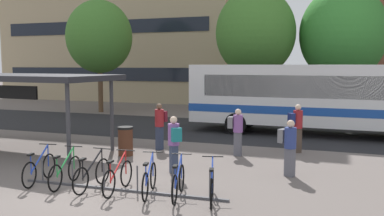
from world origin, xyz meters
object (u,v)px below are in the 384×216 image
(parked_bicycle_red_3, at_px, (118,177))
(street_tree_0, at_px, (99,37))
(commuter_navy_pack_0, at_px, (297,125))
(parked_bicycle_green_1, at_px, (65,172))
(parked_bicycle_blue_6, at_px, (212,186))
(trash_bin, at_px, (125,141))
(parked_bicycle_black_2, at_px, (92,175))
(parked_bicycle_blue_4, at_px, (149,180))
(commuter_teal_pack_3, at_px, (174,141))
(commuter_maroon_pack_1, at_px, (160,123))
(parked_bicycle_blue_0, at_px, (39,169))
(parked_bicycle_blue_5, at_px, (178,182))
(city_bus, at_px, (324,96))
(commuter_grey_pack_4, at_px, (289,144))
(transit_shelter, at_px, (22,79))
(street_tree_2, at_px, (343,34))
(street_tree_1, at_px, (255,33))
(commuter_grey_pack_2, at_px, (237,129))

(parked_bicycle_red_3, relative_size, street_tree_0, 0.23)
(commuter_navy_pack_0, bearing_deg, parked_bicycle_green_1, -164.21)
(parked_bicycle_blue_6, relative_size, street_tree_0, 0.22)
(parked_bicycle_red_3, xyz_separation_m, trash_bin, (-1.88, 3.84, 0.13))
(parked_bicycle_green_1, height_order, parked_bicycle_black_2, same)
(parked_bicycle_black_2, distance_m, street_tree_0, 18.41)
(parked_bicycle_blue_4, relative_size, commuter_teal_pack_3, 0.99)
(parked_bicycle_black_2, height_order, commuter_maroon_pack_1, commuter_maroon_pack_1)
(parked_bicycle_blue_0, bearing_deg, parked_bicycle_green_1, -101.27)
(commuter_teal_pack_3, bearing_deg, parked_bicycle_blue_5, 163.74)
(parked_bicycle_blue_6, xyz_separation_m, street_tree_0, (-12.44, 15.16, 4.64))
(parked_bicycle_green_1, relative_size, commuter_maroon_pack_1, 0.98)
(city_bus, bearing_deg, commuter_maroon_pack_1, -135.58)
(parked_bicycle_blue_0, distance_m, commuter_grey_pack_4, 7.02)
(parked_bicycle_blue_6, relative_size, transit_shelter, 0.23)
(city_bus, height_order, commuter_navy_pack_0, city_bus)
(commuter_teal_pack_3, distance_m, street_tree_2, 16.90)
(city_bus, bearing_deg, street_tree_0, 163.26)
(commuter_maroon_pack_1, bearing_deg, street_tree_2, 163.35)
(parked_bicycle_blue_4, xyz_separation_m, street_tree_0, (-10.82, 15.17, 4.64))
(city_bus, relative_size, parked_bicycle_blue_4, 7.18)
(street_tree_2, bearing_deg, commuter_teal_pack_3, -106.32)
(street_tree_1, bearing_deg, commuter_maroon_pack_1, -96.65)
(parked_bicycle_red_3, relative_size, parked_bicycle_blue_4, 1.02)
(parked_bicycle_black_2, relative_size, trash_bin, 1.67)
(parked_bicycle_red_3, bearing_deg, parked_bicycle_green_1, 85.92)
(parked_bicycle_blue_0, xyz_separation_m, trash_bin, (0.55, 3.83, 0.13))
(commuter_maroon_pack_1, height_order, street_tree_1, street_tree_1)
(commuter_maroon_pack_1, bearing_deg, parked_bicycle_blue_0, -3.92)
(commuter_teal_pack_3, bearing_deg, transit_shelter, 38.31)
(parked_bicycle_blue_0, xyz_separation_m, transit_shelter, (-3.57, 3.46, 2.28))
(transit_shelter, bearing_deg, parked_bicycle_blue_0, -39.76)
(parked_bicycle_blue_5, xyz_separation_m, commuter_maroon_pack_1, (-2.75, 5.09, 0.63))
(parked_bicycle_blue_0, distance_m, parked_bicycle_blue_6, 4.89)
(commuter_maroon_pack_1, height_order, commuter_grey_pack_4, commuter_maroon_pack_1)
(parked_bicycle_red_3, distance_m, parked_bicycle_blue_6, 2.46)
(transit_shelter, distance_m, trash_bin, 4.66)
(parked_bicycle_black_2, relative_size, street_tree_0, 0.23)
(parked_bicycle_blue_4, height_order, commuter_teal_pack_3, commuter_teal_pack_3)
(city_bus, xyz_separation_m, parked_bicycle_red_3, (-4.56, -10.59, -1.39))
(parked_bicycle_green_1, xyz_separation_m, street_tree_0, (-8.39, 15.24, 4.64))
(transit_shelter, bearing_deg, street_tree_2, 56.42)
(commuter_grey_pack_2, bearing_deg, parked_bicycle_blue_4, -101.40)
(city_bus, bearing_deg, commuter_teal_pack_3, -113.98)
(parked_bicycle_red_3, height_order, commuter_grey_pack_2, commuter_grey_pack_2)
(parked_bicycle_blue_0, relative_size, parked_bicycle_blue_6, 1.02)
(parked_bicycle_blue_4, bearing_deg, street_tree_1, -12.08)
(parked_bicycle_black_2, xyz_separation_m, street_tree_2, (6.01, 17.93, 4.65))
(street_tree_1, height_order, street_tree_2, street_tree_2)
(parked_bicycle_red_3, xyz_separation_m, commuter_navy_pack_0, (3.78, 6.38, 0.64))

